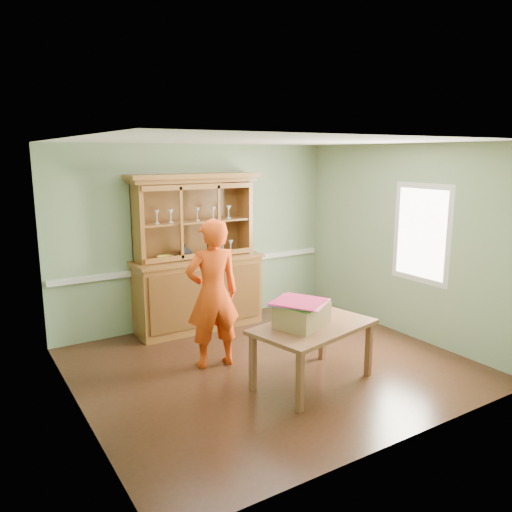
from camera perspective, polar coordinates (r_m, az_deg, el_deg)
floor at (r=6.30m, az=1.75°, el=-12.38°), size 4.50×4.50×0.00m
ceiling at (r=5.75m, az=1.92°, el=13.00°), size 4.50×4.50×0.00m
wall_back at (r=7.59m, az=-6.59°, el=2.37°), size 4.50×0.00×4.50m
wall_left at (r=5.02m, az=-20.07°, el=-3.06°), size 0.00×4.00×4.00m
wall_right at (r=7.35m, az=16.58°, el=1.65°), size 0.00×4.00×4.00m
wall_front at (r=4.41m, az=16.48°, el=-4.81°), size 4.50×0.00×4.50m
chair_rail at (r=7.66m, az=-6.43°, el=-0.98°), size 4.41×0.05×0.08m
framed_map at (r=5.27m, az=-20.69°, el=-0.20°), size 0.03×0.60×0.46m
window_panel at (r=7.12m, az=18.34°, el=2.46°), size 0.03×0.96×1.36m
china_hutch at (r=7.41m, az=-6.72°, el=-2.21°), size 1.94×0.64×2.28m
dining_table at (r=5.68m, az=6.55°, el=-8.59°), size 1.52×1.10×0.69m
cardboard_box at (r=5.56m, az=5.26°, el=-6.73°), size 0.67×0.61×0.26m
kite_stack at (r=5.49m, az=5.00°, el=-5.31°), size 0.71×0.71×0.04m
person at (r=6.02m, az=-4.97°, el=-4.33°), size 0.72×0.53×1.82m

